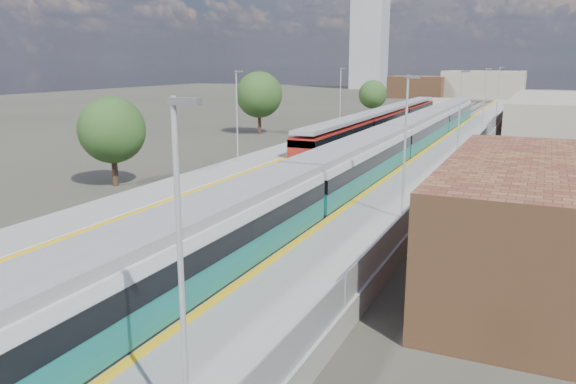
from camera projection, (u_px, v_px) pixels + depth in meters
The scene contains 11 objects.
ground at pixel (401, 153), 57.75m from camera, with size 320.00×320.00×0.00m, color #47443A.
ballast_bed at pixel (386, 148), 60.87m from camera, with size 10.50×155.00×0.06m, color #565451.
tracks at pixel (395, 146), 62.10m from camera, with size 8.96×160.00×0.17m.
platform_right at pixel (458, 148), 57.71m from camera, with size 4.70×155.00×8.52m.
platform_left at pixel (327, 140), 63.49m from camera, with size 4.30×155.00×8.52m.
buildings at pixel (414, 56), 141.23m from camera, with size 72.00×185.50×40.00m.
green_train at pixel (393, 144), 48.15m from camera, with size 2.96×82.45×3.26m.
red_train at pixel (383, 120), 71.37m from camera, with size 2.63×53.50×3.33m.
tree_a at pixel (112, 130), 41.67m from camera, with size 4.96×4.96×6.72m.
tree_b at pixel (259, 95), 72.34m from camera, with size 5.94×5.94×8.06m.
tree_c at pixel (373, 94), 93.00m from camera, with size 4.64×4.64×6.29m.
Camera 1 is at (13.02, -6.87, 9.13)m, focal length 35.00 mm.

